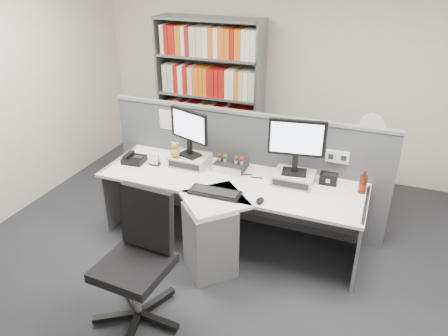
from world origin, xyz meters
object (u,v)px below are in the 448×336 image
at_px(cola_bottle, 363,184).
at_px(filing_cabinet, 363,180).
at_px(desk, 222,213).
at_px(desk_fan, 371,129).
at_px(speaker, 329,179).
at_px(shelving_unit, 210,97).
at_px(desktop_pc, 231,165).
at_px(keyboard, 215,193).
at_px(desk_calendar, 155,160).
at_px(office_chair, 139,256).
at_px(monitor_left, 189,129).
at_px(desk_phone, 134,159).
at_px(monitor_right, 297,142).
at_px(mouse, 260,201).

bearing_deg(cola_bottle, filing_cabinet, 91.36).
distance_m(desk, desk_fan, 1.92).
relative_size(speaker, shelving_unit, 0.08).
distance_m(desk, desktop_pc, 0.54).
xyz_separation_m(keyboard, desk_calendar, (-0.82, 0.34, 0.04)).
distance_m(desktop_pc, shelving_unit, 1.65).
height_order(speaker, office_chair, office_chair).
distance_m(desk, monitor_left, 0.92).
relative_size(keyboard, desk_phone, 2.07).
bearing_deg(monitor_right, desk_calendar, -174.16).
xyz_separation_m(speaker, shelving_unit, (-1.81, 1.38, 0.20)).
bearing_deg(keyboard, desk_fan, 50.67).
xyz_separation_m(monitor_left, desk_phone, (-0.58, -0.17, -0.36)).
bearing_deg(desktop_pc, shelving_unit, 120.38).
bearing_deg(shelving_unit, mouse, -56.20).
xyz_separation_m(desktop_pc, filing_cabinet, (1.27, 0.96, -0.41)).
height_order(desk_phone, desk_fan, desk_fan).
height_order(monitor_right, speaker, monitor_right).
height_order(monitor_left, monitor_right, monitor_right).
height_order(shelving_unit, office_chair, shelving_unit).
height_order(desk_phone, shelving_unit, shelving_unit).
xyz_separation_m(desk_phone, desk_fan, (2.29, 1.19, 0.24)).
height_order(monitor_right, office_chair, monitor_right).
distance_m(desk, monitor_right, 0.98).
height_order(desk, monitor_right, monitor_right).
relative_size(desk, desk_calendar, 20.18).
bearing_deg(desk_calendar, desktop_pc, 14.51).
distance_m(desk_phone, shelving_unit, 1.66).
bearing_deg(desk_phone, keyboard, -16.34).
height_order(speaker, cola_bottle, cola_bottle).
relative_size(keyboard, shelving_unit, 0.24).
xyz_separation_m(monitor_right, mouse, (-0.19, -0.48, -0.40)).
distance_m(monitor_left, monitor_right, 1.10).
bearing_deg(office_chair, desktop_pc, 80.49).
xyz_separation_m(desk, cola_bottle, (1.22, 0.41, 0.35)).
xyz_separation_m(mouse, filing_cabinet, (0.80, 1.49, -0.39)).
distance_m(filing_cabinet, desk_fan, 0.64).
bearing_deg(speaker, desk_calendar, -172.33).
bearing_deg(desk_fan, office_chair, -122.40).
bearing_deg(shelving_unit, desk_phone, -96.46).
xyz_separation_m(cola_bottle, filing_cabinet, (-0.02, 0.99, -0.46)).
xyz_separation_m(keyboard, shelving_unit, (-0.87, 1.95, 0.24)).
height_order(monitor_right, desk_calendar, monitor_right).
xyz_separation_m(desk_phone, filing_cabinet, (2.29, 1.19, -0.41)).
height_order(desk, monitor_left, monitor_left).
relative_size(monitor_left, desktop_pc, 1.62).
distance_m(monitor_right, keyboard, 0.88).
bearing_deg(shelving_unit, monitor_left, -75.01).
relative_size(mouse, speaker, 0.64).
bearing_deg(desk, keyboard, -105.61).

